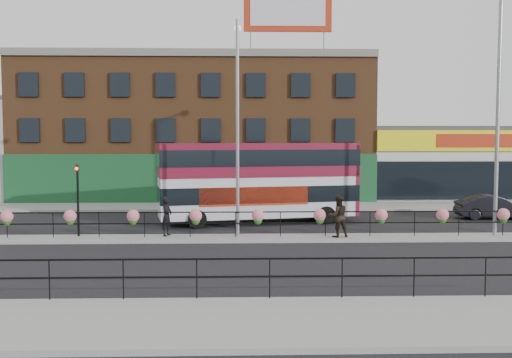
{
  "coord_description": "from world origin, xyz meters",
  "views": [
    {
      "loc": [
        -0.84,
        -26.26,
        4.6
      ],
      "look_at": [
        0.0,
        3.0,
        2.5
      ],
      "focal_mm": 42.0,
      "sensor_mm": 36.0,
      "label": 1
    }
  ],
  "objects_px": {
    "lamp_column_west": "(238,109)",
    "lamp_column_east": "(496,86)",
    "pedestrian_a": "(167,216)",
    "pedestrian_b": "(338,216)",
    "car": "(493,207)",
    "double_decker_bus": "(259,174)"
  },
  "relations": [
    {
      "from": "car",
      "to": "lamp_column_west",
      "type": "relative_size",
      "value": 0.43
    },
    {
      "from": "car",
      "to": "lamp_column_west",
      "type": "xyz_separation_m",
      "value": [
        -14.2,
        -6.0,
        5.14
      ]
    },
    {
      "from": "car",
      "to": "pedestrian_a",
      "type": "xyz_separation_m",
      "value": [
        -17.37,
        -6.04,
        0.36
      ]
    },
    {
      "from": "pedestrian_a",
      "to": "lamp_column_east",
      "type": "xyz_separation_m",
      "value": [
        14.76,
        0.08,
        5.84
      ]
    },
    {
      "from": "pedestrian_b",
      "to": "lamp_column_east",
      "type": "height_order",
      "value": "lamp_column_east"
    },
    {
      "from": "double_decker_bus",
      "to": "pedestrian_a",
      "type": "bearing_deg",
      "value": -131.62
    },
    {
      "from": "pedestrian_b",
      "to": "car",
      "type": "bearing_deg",
      "value": -156.96
    },
    {
      "from": "lamp_column_west",
      "to": "car",
      "type": "bearing_deg",
      "value": 22.9
    },
    {
      "from": "lamp_column_west",
      "to": "lamp_column_east",
      "type": "bearing_deg",
      "value": 0.23
    },
    {
      "from": "double_decker_bus",
      "to": "pedestrian_b",
      "type": "height_order",
      "value": "double_decker_bus"
    },
    {
      "from": "double_decker_bus",
      "to": "lamp_column_west",
      "type": "xyz_separation_m",
      "value": [
        -1.12,
        -4.79,
        3.21
      ]
    },
    {
      "from": "lamp_column_west",
      "to": "lamp_column_east",
      "type": "height_order",
      "value": "lamp_column_east"
    },
    {
      "from": "car",
      "to": "pedestrian_a",
      "type": "bearing_deg",
      "value": 111.81
    },
    {
      "from": "double_decker_bus",
      "to": "car",
      "type": "xyz_separation_m",
      "value": [
        13.08,
        1.2,
        -1.93
      ]
    },
    {
      "from": "pedestrian_a",
      "to": "pedestrian_b",
      "type": "distance_m",
      "value": 7.62
    },
    {
      "from": "double_decker_bus",
      "to": "pedestrian_a",
      "type": "xyz_separation_m",
      "value": [
        -4.29,
        -4.83,
        -1.57
      ]
    },
    {
      "from": "pedestrian_b",
      "to": "lamp_column_west",
      "type": "height_order",
      "value": "lamp_column_west"
    },
    {
      "from": "car",
      "to": "lamp_column_west",
      "type": "height_order",
      "value": "lamp_column_west"
    },
    {
      "from": "pedestrian_a",
      "to": "car",
      "type": "bearing_deg",
      "value": -51.38
    },
    {
      "from": "pedestrian_a",
      "to": "pedestrian_b",
      "type": "relative_size",
      "value": 0.94
    },
    {
      "from": "car",
      "to": "lamp_column_east",
      "type": "distance_m",
      "value": 8.98
    },
    {
      "from": "pedestrian_b",
      "to": "lamp_column_east",
      "type": "distance_m",
      "value": 9.22
    }
  ]
}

